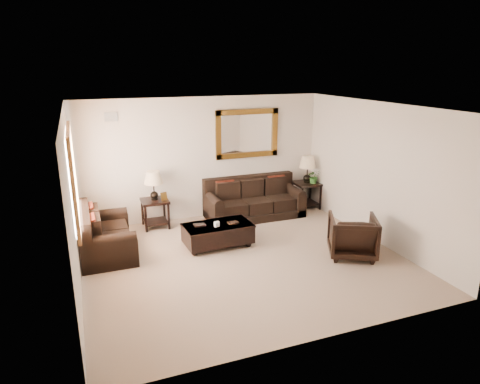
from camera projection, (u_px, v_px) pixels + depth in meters
name	position (u px, v px, depth m)	size (l,w,h in m)	color
room	(244.00, 187.00, 7.28)	(5.51, 5.01, 2.71)	#826C59
window	(74.00, 178.00, 7.10)	(0.07, 1.96, 1.66)	white
mirror	(247.00, 134.00, 9.70)	(1.50, 0.06, 1.10)	#462B0E
air_vent	(111.00, 117.00, 8.56)	(0.25, 0.02, 0.18)	#999999
sofa	(253.00, 203.00, 9.78)	(2.18, 0.94, 0.89)	black
loveseat	(103.00, 237.00, 7.81)	(0.94, 1.58, 0.89)	black
end_table_left	(154.00, 191.00, 8.98)	(0.56, 0.56, 1.23)	black
end_table_right	(307.00, 174.00, 10.21)	(0.58, 0.58, 1.28)	black
coffee_table	(218.00, 232.00, 8.17)	(1.32, 0.75, 0.55)	black
armchair	(353.00, 234.00, 7.71)	(0.81, 0.76, 0.84)	black
potted_plant	(314.00, 178.00, 10.18)	(0.30, 0.33, 0.26)	#306221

